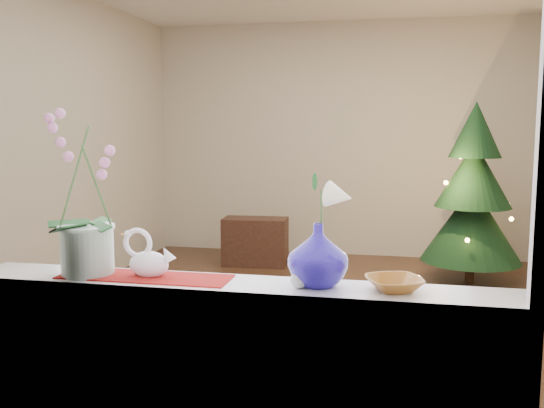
% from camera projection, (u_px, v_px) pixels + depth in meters
% --- Properties ---
extents(ground, '(5.00, 5.00, 0.00)m').
position_uv_depth(ground, '(316.00, 320.00, 4.78)').
color(ground, '#341F15').
rests_on(ground, ground).
extents(wall_back, '(4.50, 0.10, 2.70)m').
position_uv_depth(wall_back, '(346.00, 140.00, 7.03)').
color(wall_back, beige).
rests_on(wall_back, ground).
extents(wall_front, '(4.50, 0.10, 2.70)m').
position_uv_depth(wall_front, '(226.00, 175.00, 2.18)').
color(wall_front, beige).
rests_on(wall_front, ground).
extents(wall_left, '(0.10, 5.00, 2.70)m').
position_uv_depth(wall_left, '(50.00, 146.00, 5.06)').
color(wall_left, beige).
rests_on(wall_left, ground).
extents(windowsill, '(2.20, 0.26, 0.04)m').
position_uv_depth(windowsill, '(236.00, 287.00, 2.36)').
color(windowsill, white).
rests_on(windowsill, window_apron).
extents(window_frame, '(2.22, 0.06, 1.60)m').
position_uv_depth(window_frame, '(227.00, 77.00, 2.16)').
color(window_frame, white).
rests_on(window_frame, windowsill).
extents(runner, '(0.70, 0.20, 0.01)m').
position_uv_depth(runner, '(145.00, 277.00, 2.44)').
color(runner, maroon).
rests_on(runner, windowsill).
extents(orchid_pot, '(0.29, 0.29, 0.68)m').
position_uv_depth(orchid_pot, '(85.00, 193.00, 2.44)').
color(orchid_pot, white).
rests_on(orchid_pot, windowsill).
extents(swan, '(0.23, 0.13, 0.19)m').
position_uv_depth(swan, '(149.00, 254.00, 2.43)').
color(swan, white).
rests_on(swan, windowsill).
extents(blue_vase, '(0.33, 0.33, 0.28)m').
position_uv_depth(blue_vase, '(318.00, 250.00, 2.30)').
color(blue_vase, navy).
rests_on(blue_vase, windowsill).
extents(lily, '(0.15, 0.09, 0.21)m').
position_uv_depth(lily, '(319.00, 187.00, 2.26)').
color(lily, white).
rests_on(lily, blue_vase).
extents(paperweight, '(0.07, 0.07, 0.07)m').
position_uv_depth(paperweight, '(299.00, 280.00, 2.27)').
color(paperweight, silver).
rests_on(paperweight, windowsill).
extents(amber_dish, '(0.23, 0.23, 0.04)m').
position_uv_depth(amber_dish, '(394.00, 285.00, 2.24)').
color(amber_dish, '#925A1F').
rests_on(amber_dish, windowsill).
extents(xmas_tree, '(1.22, 1.22, 1.75)m').
position_uv_depth(xmas_tree, '(473.00, 193.00, 5.86)').
color(xmas_tree, black).
rests_on(xmas_tree, ground).
extents(side_table, '(0.71, 0.38, 0.52)m').
position_uv_depth(side_table, '(255.00, 242.00, 6.61)').
color(side_table, black).
rests_on(side_table, ground).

